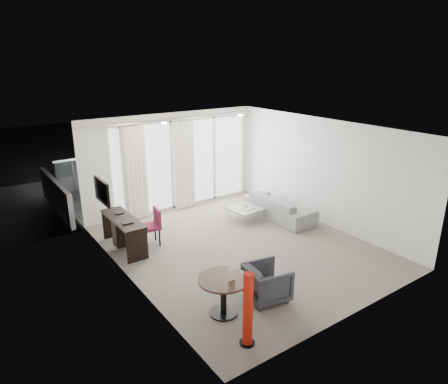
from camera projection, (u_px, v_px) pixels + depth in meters
floor at (240, 246)px, 8.78m from camera, size 5.00×6.00×0.00m
ceiling at (241, 129)px, 7.95m from camera, size 5.00×6.00×0.00m
wall_left at (127, 216)px, 7.01m from camera, size 0.00×6.00×2.60m
wall_right at (322, 172)px, 9.72m from camera, size 0.00×6.00×2.60m
wall_front at (360, 242)px, 6.03m from camera, size 5.00×0.00×2.60m
window_panel at (183, 164)px, 10.88m from camera, size 4.00×0.02×2.38m
window_frame at (183, 164)px, 10.87m from camera, size 4.10×0.06×2.44m
curtain_left at (136, 173)px, 9.96m from camera, size 0.60×0.20×2.38m
curtain_right at (184, 165)px, 10.72m from camera, size 0.60×0.20×2.38m
curtain_track at (174, 119)px, 10.19m from camera, size 4.80×0.04×0.04m
downlight_a at (164, 123)px, 8.71m from camera, size 0.12×0.12×0.02m
downlight_b at (241, 115)px, 9.84m from camera, size 0.12×0.12×0.02m
desk at (124, 233)px, 8.59m from camera, size 0.47×1.51×0.71m
tv at (102, 191)px, 8.14m from camera, size 0.05×0.80×0.50m
desk_chair at (149, 227)px, 8.74m from camera, size 0.51×0.49×0.83m
round_table at (223, 296)px, 6.38m from camera, size 0.81×0.81×0.65m
menu_card at (232, 276)px, 6.20m from camera, size 0.11×0.02×0.20m
red_lamp at (248, 310)px, 5.62m from camera, size 0.27×0.27×1.15m
tub_armchair at (267, 283)px, 6.79m from camera, size 0.80×0.78×0.63m
coffee_table at (245, 214)px, 10.15m from camera, size 0.79×0.79×0.33m
remote at (246, 206)px, 10.13m from camera, size 0.09×0.17×0.02m
magazine at (247, 207)px, 10.07m from camera, size 0.28×0.33×0.02m
sofa at (279, 207)px, 10.28m from camera, size 0.79×2.01×0.59m
terrace_slab at (161, 193)px, 12.46m from camera, size 5.60×3.00×0.12m
rattan_chair_a at (170, 179)px, 12.35m from camera, size 0.57×0.57×0.77m
rattan_chair_b at (221, 170)px, 13.13m from camera, size 0.72×0.72×0.89m
rattan_table at (214, 180)px, 12.60m from camera, size 0.67×0.67×0.53m
balustrade at (140, 166)px, 13.41m from camera, size 5.50×0.06×1.05m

